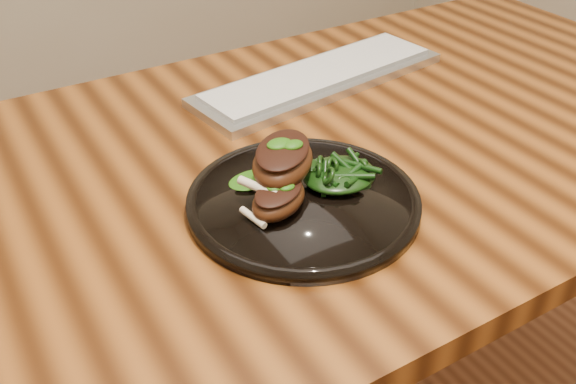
# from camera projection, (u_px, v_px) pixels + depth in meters

# --- Properties ---
(desk) EXTENTS (1.60, 0.80, 0.75)m
(desk) POSITION_uv_depth(u_px,v_px,m) (306.00, 192.00, 1.01)
(desk) COLOR #371806
(desk) RESTS_ON ground
(plate) EXTENTS (0.30, 0.30, 0.02)m
(plate) POSITION_uv_depth(u_px,v_px,m) (303.00, 201.00, 0.83)
(plate) COLOR black
(plate) RESTS_ON desk
(lamb_chop_front) EXTENTS (0.11, 0.10, 0.04)m
(lamb_chop_front) POSITION_uv_depth(u_px,v_px,m) (278.00, 198.00, 0.79)
(lamb_chop_front) COLOR #3F1D0C
(lamb_chop_front) RESTS_ON plate
(lamb_chop_back) EXTENTS (0.14, 0.14, 0.05)m
(lamb_chop_back) POSITION_uv_depth(u_px,v_px,m) (282.00, 160.00, 0.82)
(lamb_chop_back) COLOR #3F1D0C
(lamb_chop_back) RESTS_ON plate
(herb_smear) EXTENTS (0.07, 0.05, 0.00)m
(herb_smear) POSITION_uv_depth(u_px,v_px,m) (254.00, 179.00, 0.86)
(herb_smear) COLOR #154907
(herb_smear) RESTS_ON plate
(greens_heap) EXTENTS (0.10, 0.10, 0.04)m
(greens_heap) POSITION_uv_depth(u_px,v_px,m) (340.00, 170.00, 0.85)
(greens_heap) COLOR black
(greens_heap) RESTS_ON plate
(keyboard) EXTENTS (0.50, 0.21, 0.02)m
(keyboard) POSITION_uv_depth(u_px,v_px,m) (320.00, 77.00, 1.15)
(keyboard) COLOR #BCBEC1
(keyboard) RESTS_ON desk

